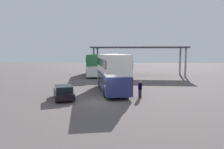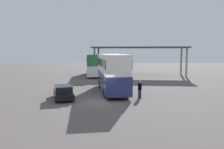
{
  "view_description": "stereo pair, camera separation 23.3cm",
  "coord_description": "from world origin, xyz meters",
  "px_view_note": "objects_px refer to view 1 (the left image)",
  "views": [
    {
      "loc": [
        0.55,
        -20.25,
        4.59
      ],
      "look_at": [
        1.09,
        4.66,
        2.0
      ],
      "focal_mm": 35.0,
      "sensor_mm": 36.0,
      "label": 1
    },
    {
      "loc": [
        0.78,
        -20.26,
        4.59
      ],
      "look_at": [
        1.09,
        4.66,
        2.0
      ],
      "focal_mm": 35.0,
      "sensor_mm": 36.0,
      "label": 2
    }
  ],
  "objects_px": {
    "double_decker_main": "(112,71)",
    "double_decker_near_canopy": "(92,64)",
    "parked_hatchback": "(64,92)",
    "double_decker_mid_row": "(113,63)",
    "pedestrian_waiting": "(140,89)"
  },
  "relations": [
    {
      "from": "double_decker_near_canopy",
      "to": "pedestrian_waiting",
      "type": "distance_m",
      "value": 21.58
    },
    {
      "from": "pedestrian_waiting",
      "to": "double_decker_near_canopy",
      "type": "bearing_deg",
      "value": -156.72
    },
    {
      "from": "double_decker_main",
      "to": "parked_hatchback",
      "type": "xyz_separation_m",
      "value": [
        -4.79,
        -3.95,
        -1.69
      ]
    },
    {
      "from": "parked_hatchback",
      "to": "double_decker_mid_row",
      "type": "xyz_separation_m",
      "value": [
        5.46,
        22.63,
        1.64
      ]
    },
    {
      "from": "double_decker_near_canopy",
      "to": "pedestrian_waiting",
      "type": "height_order",
      "value": "double_decker_near_canopy"
    },
    {
      "from": "double_decker_mid_row",
      "to": "pedestrian_waiting",
      "type": "relative_size",
      "value": 5.94
    },
    {
      "from": "double_decker_main",
      "to": "double_decker_near_canopy",
      "type": "height_order",
      "value": "double_decker_main"
    },
    {
      "from": "double_decker_near_canopy",
      "to": "parked_hatchback",
      "type": "bearing_deg",
      "value": 170.44
    },
    {
      "from": "double_decker_main",
      "to": "pedestrian_waiting",
      "type": "distance_m",
      "value": 4.69
    },
    {
      "from": "pedestrian_waiting",
      "to": "double_decker_main",
      "type": "bearing_deg",
      "value": -135.55
    },
    {
      "from": "double_decker_mid_row",
      "to": "pedestrian_waiting",
      "type": "bearing_deg",
      "value": -176.02
    },
    {
      "from": "double_decker_mid_row",
      "to": "double_decker_main",
      "type": "bearing_deg",
      "value": 176.63
    },
    {
      "from": "double_decker_main",
      "to": "pedestrian_waiting",
      "type": "relative_size",
      "value": 5.93
    },
    {
      "from": "pedestrian_waiting",
      "to": "double_decker_mid_row",
      "type": "bearing_deg",
      "value": -168.06
    },
    {
      "from": "double_decker_near_canopy",
      "to": "double_decker_mid_row",
      "type": "xyz_separation_m",
      "value": [
        4.11,
        1.55,
        0.06
      ]
    }
  ]
}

